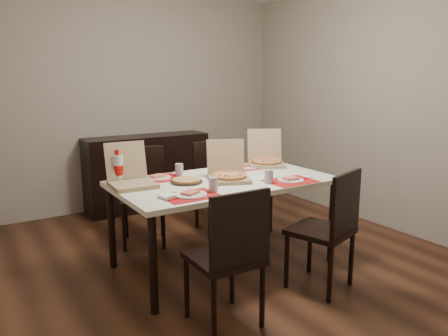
{
  "coord_description": "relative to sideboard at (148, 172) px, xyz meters",
  "views": [
    {
      "loc": [
        -1.99,
        -3.16,
        1.59
      ],
      "look_at": [
        -0.1,
        -0.15,
        0.85
      ],
      "focal_mm": 35.0,
      "sensor_mm": 36.0,
      "label": 1
    }
  ],
  "objects": [
    {
      "name": "chair_near_left",
      "position": [
        -0.6,
        -2.78,
        0.06
      ],
      "size": [
        0.42,
        0.42,
        0.93
      ],
      "color": "black",
      "rests_on": "ground"
    },
    {
      "name": "ground",
      "position": [
        0.0,
        -1.78,
        -0.46
      ],
      "size": [
        3.8,
        4.0,
        0.02
      ],
      "primitive_type": "cube",
      "color": "#472616",
      "rests_on": "ground"
    },
    {
      "name": "soda_bottle",
      "position": [
        -0.89,
        -1.58,
        0.42
      ],
      "size": [
        0.09,
        0.09,
        0.27
      ],
      "color": "silver",
      "rests_on": "dining_table"
    },
    {
      "name": "sideboard",
      "position": [
        0.0,
        0.0,
        0.0
      ],
      "size": [
        1.5,
        0.4,
        0.9
      ],
      "primitive_type": "cube",
      "color": "black",
      "rests_on": "ground"
    },
    {
      "name": "chair_far_left",
      "position": [
        -0.48,
        -1.05,
        0.06
      ],
      "size": [
        0.55,
        0.55,
        0.93
      ],
      "color": "black",
      "rests_on": "ground"
    },
    {
      "name": "dining_table",
      "position": [
        -0.1,
        -1.93,
        0.23
      ],
      "size": [
        1.8,
        1.0,
        0.75
      ],
      "color": "beige",
      "rests_on": "ground"
    },
    {
      "name": "setting_near_right",
      "position": [
        0.28,
        -2.26,
        0.32
      ],
      "size": [
        0.48,
        0.3,
        0.11
      ],
      "color": "red",
      "rests_on": "dining_table"
    },
    {
      "name": "faina_plate",
      "position": [
        -0.42,
        -1.85,
        0.31
      ],
      "size": [
        0.26,
        0.26,
        0.03
      ],
      "color": "black",
      "rests_on": "dining_table"
    },
    {
      "name": "room_walls",
      "position": [
        0.0,
        -1.35,
        1.28
      ],
      "size": [
        3.84,
        4.02,
        2.62
      ],
      "color": "gray",
      "rests_on": "ground"
    },
    {
      "name": "setting_far_right",
      "position": [
        0.29,
        -1.63,
        0.32
      ],
      "size": [
        0.48,
        0.3,
        0.11
      ],
      "color": "red",
      "rests_on": "dining_table"
    },
    {
      "name": "pizza_box_left",
      "position": [
        -0.83,
        -1.71,
        0.36
      ],
      "size": [
        0.35,
        0.38,
        0.33
      ],
      "color": "#927954",
      "rests_on": "dining_table"
    },
    {
      "name": "chair_far_right",
      "position": [
        0.31,
        -1.12,
        0.06
      ],
      "size": [
        0.48,
        0.48,
        0.93
      ],
      "color": "black",
      "rests_on": "ground"
    },
    {
      "name": "dip_bowl",
      "position": [
        -0.04,
        -1.7,
        0.32
      ],
      "size": [
        0.16,
        0.16,
        0.03
      ],
      "primitive_type": "imported",
      "rotation": [
        0.0,
        0.0,
        -0.44
      ],
      "color": "white",
      "rests_on": "dining_table"
    },
    {
      "name": "napkin_loose",
      "position": [
        -0.06,
        -1.91,
        0.31
      ],
      "size": [
        0.15,
        0.16,
        0.02
      ],
      "primitive_type": "cube",
      "rotation": [
        0.0,
        0.0,
        1.07
      ],
      "color": "white",
      "rests_on": "dining_table"
    },
    {
      "name": "chair_near_right",
      "position": [
        0.32,
        -2.74,
        0.06
      ],
      "size": [
        0.53,
        0.53,
        0.93
      ],
      "color": "black",
      "rests_on": "ground"
    },
    {
      "name": "pizza_box_right",
      "position": [
        0.57,
        -1.62,
        0.36
      ],
      "size": [
        0.48,
        0.49,
        0.34
      ],
      "color": "#927954",
      "rests_on": "dining_table"
    },
    {
      "name": "setting_far_left",
      "position": [
        -0.52,
        -1.6,
        0.32
      ],
      "size": [
        0.5,
        0.3,
        0.11
      ],
      "color": "red",
      "rests_on": "dining_table"
    },
    {
      "name": "pizza_box_center",
      "position": [
        -0.08,
        -1.96,
        0.35
      ],
      "size": [
        0.43,
        0.45,
        0.32
      ],
      "color": "#927954",
      "rests_on": "dining_table"
    },
    {
      "name": "setting_near_left",
      "position": [
        -0.55,
        -2.22,
        0.32
      ],
      "size": [
        0.47,
        0.3,
        0.11
      ],
      "color": "red",
      "rests_on": "dining_table"
    }
  ]
}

